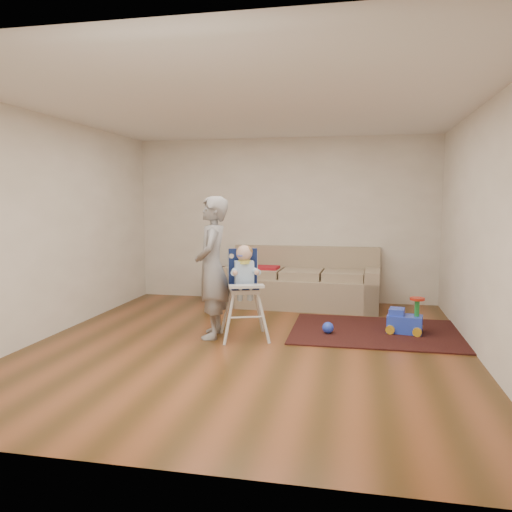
% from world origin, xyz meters
% --- Properties ---
extents(ground, '(5.50, 5.50, 0.00)m').
position_xyz_m(ground, '(0.00, 0.00, 0.00)').
color(ground, '#472E12').
rests_on(ground, ground).
extents(room_envelope, '(5.04, 5.52, 2.72)m').
position_xyz_m(room_envelope, '(0.00, 0.53, 1.88)').
color(room_envelope, beige).
rests_on(room_envelope, ground).
extents(sofa, '(2.43, 1.09, 0.92)m').
position_xyz_m(sofa, '(0.36, 2.30, 0.46)').
color(sofa, tan).
rests_on(sofa, ground).
extents(side_table, '(0.55, 0.55, 0.55)m').
position_xyz_m(side_table, '(-0.92, 2.41, 0.28)').
color(side_table, black).
rests_on(side_table, ground).
extents(area_rug, '(2.10, 1.58, 0.02)m').
position_xyz_m(area_rug, '(1.45, 0.88, 0.01)').
color(area_rug, black).
rests_on(area_rug, ground).
extents(ride_on_toy, '(0.47, 0.37, 0.46)m').
position_xyz_m(ride_on_toy, '(1.82, 0.88, 0.25)').
color(ride_on_toy, blue).
rests_on(ride_on_toy, area_rug).
extents(toy_ball, '(0.14, 0.14, 0.14)m').
position_xyz_m(toy_ball, '(0.87, 0.65, 0.09)').
color(toy_ball, blue).
rests_on(toy_ball, area_rug).
extents(high_chair, '(0.68, 0.68, 1.15)m').
position_xyz_m(high_chair, '(-0.12, 0.29, 0.55)').
color(high_chair, silver).
rests_on(high_chair, ground).
extents(adult, '(0.51, 0.69, 1.72)m').
position_xyz_m(adult, '(-0.52, 0.28, 0.86)').
color(adult, gray).
rests_on(adult, ground).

